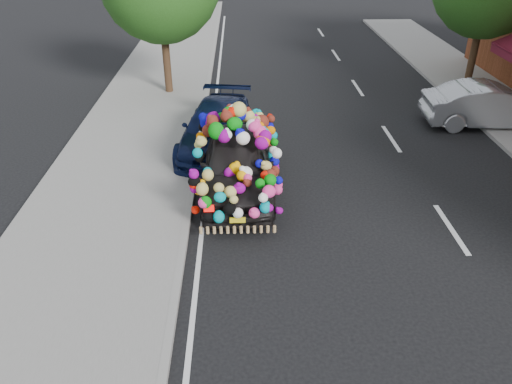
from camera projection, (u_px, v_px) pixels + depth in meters
ground at (291, 232)px, 11.10m from camera, size 100.00×100.00×0.00m
sidewalk at (97, 233)px, 10.95m from camera, size 4.00×60.00×0.12m
kerb at (186, 231)px, 11.00m from camera, size 0.15×60.00×0.13m
lane_markings at (451, 229)px, 11.21m from camera, size 6.00×50.00×0.01m
plush_art_car at (237, 150)px, 12.25m from camera, size 2.12×4.58×2.14m
navy_sedan at (216, 128)px, 14.62m from camera, size 2.43×4.68×1.30m
silver_hatchback at (490, 105)px, 16.13m from camera, size 4.29×1.72×1.39m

